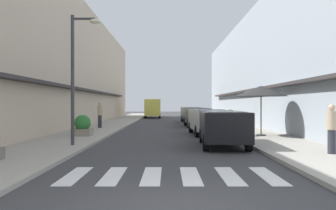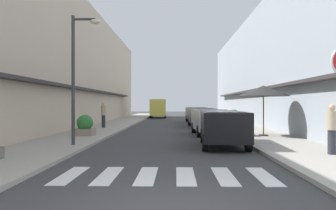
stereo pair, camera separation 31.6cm
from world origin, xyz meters
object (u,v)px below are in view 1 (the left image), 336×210
at_px(delivery_van, 153,107).
at_px(pedestrian_walking_far, 100,114).
at_px(parked_car_mid, 208,119).
at_px(parked_car_distant, 192,113).
at_px(parked_car_far, 198,115).
at_px(parked_car_near, 224,124).
at_px(planter_midblock, 83,126).
at_px(street_lamp, 78,65).
at_px(pedestrian_walking_near, 332,128).
at_px(planter_far, 230,118).
at_px(cafe_umbrella, 261,91).

relative_size(delivery_van, pedestrian_walking_far, 3.05).
bearing_deg(pedestrian_walking_far, parked_car_mid, -4.94).
xyz_separation_m(parked_car_mid, parked_car_distant, (-0.00, 13.49, -0.00)).
relative_size(parked_car_far, parked_car_distant, 1.05).
relative_size(parked_car_near, planter_midblock, 3.96).
relative_size(street_lamp, pedestrian_walking_near, 3.18).
bearing_deg(planter_far, cafe_umbrella, -88.28).
bearing_deg(parked_car_near, parked_car_distant, 90.00).
xyz_separation_m(cafe_umbrella, pedestrian_walking_far, (-9.59, 5.89, -1.37)).
bearing_deg(planter_midblock, parked_car_near, -29.21).
height_order(parked_car_far, planter_far, parked_car_far).
relative_size(parked_car_mid, delivery_van, 0.82).
bearing_deg(planter_midblock, pedestrian_walking_near, -33.66).
xyz_separation_m(parked_car_mid, street_lamp, (-5.91, -5.93, 2.40)).
relative_size(parked_car_distant, delivery_van, 0.78).
xyz_separation_m(parked_car_far, delivery_van, (-4.24, 17.28, 0.48)).
relative_size(parked_car_mid, parked_car_far, 1.00).
relative_size(parked_car_far, planter_midblock, 4.15).
distance_m(parked_car_distant, planter_midblock, 16.71).
bearing_deg(parked_car_distant, parked_car_far, -90.00).
distance_m(parked_car_distant, pedestrian_walking_far, 11.72).
height_order(parked_car_near, cafe_umbrella, cafe_umbrella).
height_order(parked_car_near, parked_car_far, same).
relative_size(parked_car_near, parked_car_far, 0.96).
relative_size(parked_car_distant, pedestrian_walking_far, 2.38).
distance_m(cafe_umbrella, pedestrian_walking_far, 11.34).
height_order(parked_car_distant, pedestrian_walking_far, pedestrian_walking_far).
bearing_deg(parked_car_mid, planter_midblock, -165.15).
relative_size(delivery_van, cafe_umbrella, 2.02).
bearing_deg(planter_far, pedestrian_walking_far, -168.77).
bearing_deg(delivery_van, street_lamp, -93.17).
xyz_separation_m(delivery_van, pedestrian_walking_far, (-2.76, -20.10, -0.33)).
distance_m(parked_car_near, parked_car_distant, 19.05).
bearing_deg(planter_midblock, street_lamp, -78.72).
relative_size(planter_midblock, pedestrian_walking_far, 0.60).
bearing_deg(parked_car_near, pedestrian_walking_far, 125.98).
bearing_deg(pedestrian_walking_far, street_lamp, -58.43).
bearing_deg(parked_car_far, parked_car_distant, 90.00).
relative_size(parked_car_near, delivery_van, 0.78).
bearing_deg(parked_car_near, planter_far, 78.45).
xyz_separation_m(street_lamp, pedestrian_walking_far, (-1.09, 10.03, -2.25)).
bearing_deg(parked_car_far, parked_car_near, -90.00).
height_order(street_lamp, planter_far, street_lamp).
xyz_separation_m(parked_car_distant, pedestrian_walking_near, (3.14, -21.86, 0.06)).
xyz_separation_m(street_lamp, pedestrian_walking_near, (9.05, -2.43, -2.34)).
height_order(parked_car_near, planter_far, parked_car_near).
bearing_deg(cafe_umbrella, pedestrian_walking_far, 148.44).
distance_m(parked_car_near, street_lamp, 6.39).
distance_m(parked_car_far, cafe_umbrella, 9.21).
bearing_deg(parked_car_near, street_lamp, -176.33).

